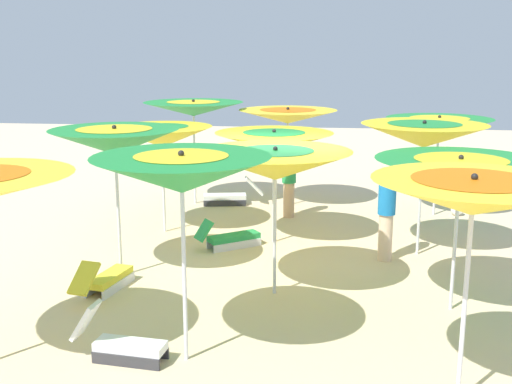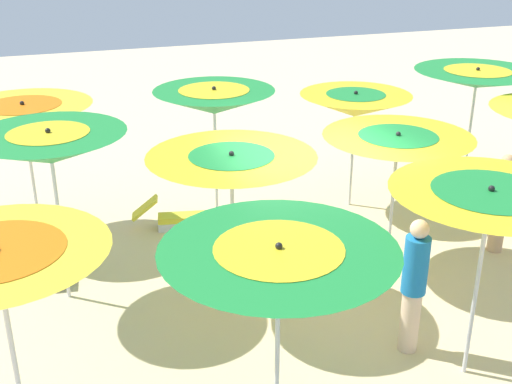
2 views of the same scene
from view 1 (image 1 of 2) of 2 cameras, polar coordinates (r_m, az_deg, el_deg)
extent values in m
cube|color=beige|center=(10.85, 1.26, -6.67)|extent=(37.98, 37.98, 0.04)
cylinder|color=silver|center=(6.82, 18.18, -9.44)|extent=(0.05, 0.05, 2.18)
cone|color=yellow|center=(6.50, 18.84, -0.48)|extent=(1.97, 1.97, 0.35)
cone|color=orange|center=(6.48, 18.89, 0.16)|extent=(1.20, 1.20, 0.21)
sphere|color=black|center=(6.45, 18.97, 1.29)|extent=(0.07, 0.07, 0.07)
cylinder|color=silver|center=(9.20, 17.38, -4.37)|extent=(0.05, 0.05, 1.94)
cone|color=#1E8C38|center=(8.97, 17.79, 1.57)|extent=(2.29, 2.29, 0.38)
cone|color=yellow|center=(8.96, 17.83, 2.17)|extent=(1.24, 1.24, 0.21)
sphere|color=black|center=(8.93, 17.89, 2.97)|extent=(0.07, 0.07, 0.07)
cylinder|color=silver|center=(11.48, 14.49, -0.36)|extent=(0.05, 0.05, 2.12)
cone|color=yellow|center=(11.29, 14.79, 4.89)|extent=(2.15, 2.15, 0.41)
cone|color=#1E8C38|center=(11.28, 14.82, 5.35)|extent=(1.25, 1.25, 0.24)
sphere|color=black|center=(11.26, 14.86, 6.06)|extent=(0.07, 0.07, 0.07)
cylinder|color=silver|center=(14.35, 15.81, 1.76)|extent=(0.05, 0.05, 1.93)
cone|color=#1E8C38|center=(14.20, 16.05, 5.57)|extent=(2.25, 2.25, 0.40)
cone|color=yellow|center=(14.19, 16.07, 5.95)|extent=(1.25, 1.25, 0.22)
sphere|color=black|center=(14.17, 16.11, 6.49)|extent=(0.07, 0.07, 0.07)
cylinder|color=silver|center=(7.38, -6.45, -6.95)|extent=(0.05, 0.05, 2.23)
cone|color=#1E8C38|center=(7.08, -6.68, 1.55)|extent=(2.00, 2.00, 0.42)
cone|color=yellow|center=(7.06, -6.70, 2.38)|extent=(1.05, 1.05, 0.22)
sphere|color=black|center=(7.04, -6.73, 3.45)|extent=(0.07, 0.07, 0.07)
cylinder|color=silver|center=(9.35, 1.69, -3.48)|extent=(0.05, 0.05, 1.95)
cone|color=yellow|center=(9.13, 1.73, 2.40)|extent=(2.21, 2.21, 0.43)
cone|color=#1E8C38|center=(9.11, 1.74, 3.09)|extent=(1.11, 1.11, 0.21)
sphere|color=black|center=(9.08, 1.74, 3.91)|extent=(0.07, 0.07, 0.07)
cylinder|color=silver|center=(11.85, 1.60, -0.06)|extent=(0.05, 0.05, 1.91)
cone|color=yellow|center=(11.67, 1.63, 4.53)|extent=(2.18, 2.18, 0.33)
cone|color=#1E8C38|center=(11.66, 1.63, 4.94)|extent=(1.14, 1.14, 0.18)
sphere|color=black|center=(11.65, 1.63, 5.49)|extent=(0.07, 0.07, 0.07)
cylinder|color=silver|center=(14.62, 2.80, 2.72)|extent=(0.05, 0.05, 2.07)
cone|color=yellow|center=(14.48, 2.85, 6.75)|extent=(2.22, 2.22, 0.31)
cone|color=orange|center=(14.47, 2.85, 7.03)|extent=(1.27, 1.27, 0.18)
sphere|color=black|center=(14.46, 2.85, 7.47)|extent=(0.07, 0.07, 0.07)
cylinder|color=silver|center=(10.28, -12.23, -1.61)|extent=(0.05, 0.05, 2.17)
cone|color=#1E8C38|center=(10.07, -12.52, 4.39)|extent=(2.00, 2.00, 0.40)
cone|color=yellow|center=(10.06, -12.54, 4.90)|extent=(1.16, 1.16, 0.23)
sphere|color=black|center=(10.04, -12.58, 5.69)|extent=(0.07, 0.07, 0.07)
cylinder|color=silver|center=(12.66, -8.28, 0.63)|extent=(0.05, 0.05, 1.91)
cone|color=yellow|center=(12.50, -8.42, 4.91)|extent=(1.96, 1.96, 0.40)
cone|color=#1E8C38|center=(12.48, -8.44, 5.36)|extent=(1.04, 1.04, 0.21)
sphere|color=black|center=(12.47, -8.46, 5.96)|extent=(0.07, 0.07, 0.07)
cylinder|color=silver|center=(14.89, -5.53, 3.15)|extent=(0.05, 0.05, 2.22)
cone|color=#1E8C38|center=(14.74, -5.62, 7.40)|extent=(2.28, 2.28, 0.32)
cone|color=yellow|center=(14.74, -5.63, 7.71)|extent=(1.21, 1.21, 0.17)
sphere|color=black|center=(14.73, -5.63, 8.13)|extent=(0.07, 0.07, 0.07)
cube|color=silver|center=(11.91, -2.33, -4.42)|extent=(0.60, 0.81, 0.14)
cube|color=silver|center=(11.65, -1.64, -4.80)|extent=(0.60, 0.81, 0.14)
cube|color=green|center=(11.75, -1.99, -4.05)|extent=(0.82, 0.96, 0.10)
cube|color=green|center=(11.43, -4.70, -3.44)|extent=(0.41, 0.40, 0.36)
cube|color=#333338|center=(14.76, -2.80, -1.01)|extent=(0.21, 0.98, 0.14)
cube|color=#333338|center=(15.10, -2.82, -0.70)|extent=(0.21, 0.98, 0.14)
cube|color=white|center=(14.90, -2.81, -0.40)|extent=(0.52, 1.04, 0.10)
cube|color=white|center=(14.87, -0.18, 0.56)|extent=(0.42, 0.47, 0.43)
cube|color=silver|center=(10.13, -13.66, -7.94)|extent=(0.90, 0.22, 0.14)
cube|color=silver|center=(9.98, -12.17, -8.18)|extent=(0.90, 0.22, 0.14)
cube|color=yellow|center=(10.01, -12.96, -7.42)|extent=(0.96, 0.48, 0.10)
cube|color=yellow|center=(9.41, -15.13, -7.45)|extent=(0.50, 0.39, 0.38)
cube|color=#333338|center=(7.97, -10.71, -13.69)|extent=(0.13, 0.83, 0.14)
cube|color=#333338|center=(7.74, -11.61, -14.60)|extent=(0.13, 0.83, 0.14)
cube|color=white|center=(7.80, -11.19, -13.35)|extent=(0.39, 0.86, 0.10)
cube|color=white|center=(7.92, -14.99, -11.02)|extent=(0.33, 0.35, 0.46)
cylinder|color=#D8A87F|center=(13.77, 2.95, -0.69)|extent=(0.24, 0.24, 0.76)
cylinder|color=green|center=(13.62, 2.99, 2.23)|extent=(0.30, 0.30, 0.67)
sphere|color=#D8A87F|center=(13.55, 3.01, 4.05)|extent=(0.21, 0.21, 0.21)
cylinder|color=beige|center=(11.18, 11.50, -3.99)|extent=(0.24, 0.24, 0.83)
cylinder|color=#1972BF|center=(10.98, 11.68, -0.11)|extent=(0.30, 0.30, 0.72)
sphere|color=beige|center=(10.89, 11.79, 2.33)|extent=(0.22, 0.22, 0.22)
sphere|color=white|center=(14.60, 17.53, -1.52)|extent=(0.26, 0.26, 0.26)
camera|label=2|loc=(9.64, 54.23, 16.09)|focal=45.94mm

